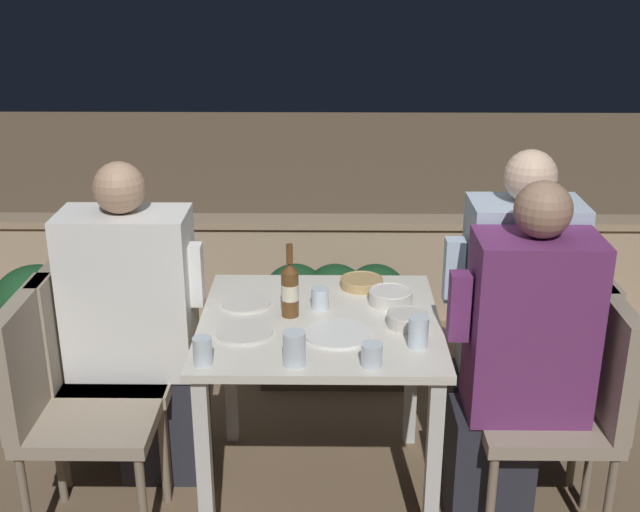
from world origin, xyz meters
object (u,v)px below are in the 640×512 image
person_white_polo (140,327)px  potted_plant (40,327)px  beer_bottle (290,289)px  chair_right_far (558,355)px  person_purple_stripe (518,363)px  person_blue_shirt (508,324)px  chair_left_far (90,350)px  chair_right_near (573,391)px  chair_left_near (62,391)px

person_white_polo → potted_plant: size_ratio=1.78×
beer_bottle → potted_plant: bearing=155.1°
chair_right_far → beer_bottle: 1.07m
potted_plant → person_purple_stripe: bearing=-20.1°
person_white_polo → person_purple_stripe: bearing=-12.1°
person_blue_shirt → beer_bottle: size_ratio=4.91×
beer_bottle → person_blue_shirt: bearing=6.5°
chair_right_far → person_purple_stripe: bearing=-129.2°
person_white_polo → person_purple_stripe: size_ratio=0.99×
person_white_polo → person_blue_shirt: person_blue_shirt is taller
chair_right_far → person_blue_shirt: bearing=180.0°
person_purple_stripe → chair_right_far: person_purple_stripe is taller
chair_left_far → chair_right_far: size_ratio=1.00×
beer_bottle → potted_plant: (-1.14, 0.53, -0.41)m
beer_bottle → chair_right_far: bearing=5.2°
person_purple_stripe → potted_plant: person_purple_stripe is taller
chair_right_far → person_blue_shirt: size_ratio=0.67×
person_purple_stripe → chair_right_far: 0.37m
chair_right_near → beer_bottle: (-1.00, 0.18, 0.31)m
chair_right_near → chair_left_near: bearing=-179.4°
chair_right_far → person_blue_shirt: (-0.20, 0.00, 0.13)m
beer_bottle → person_purple_stripe: bearing=-12.7°
chair_right_near → person_purple_stripe: bearing=-180.0°
chair_left_near → chair_left_far: bearing=88.0°
person_white_polo → beer_bottle: (0.58, -0.12, 0.21)m
person_white_polo → chair_left_far: bearing=-180.0°
chair_left_far → chair_right_near: 1.82m
chair_left_near → chair_right_far: bearing=9.1°
chair_left_far → person_white_polo: 0.23m
chair_left_near → person_purple_stripe: person_purple_stripe is taller
chair_left_near → chair_right_far: size_ratio=1.00×
chair_right_far → potted_plant: 2.21m
chair_right_near → chair_right_far: size_ratio=1.00×
person_purple_stripe → beer_bottle: 0.84m
potted_plant → chair_right_far: bearing=-11.4°
person_white_polo → chair_right_near: size_ratio=1.43×
person_white_polo → potted_plant: (-0.56, 0.41, -0.20)m
chair_left_near → person_blue_shirt: size_ratio=0.67×
person_blue_shirt → chair_left_near: bearing=-169.8°
chair_right_near → beer_bottle: bearing=169.8°
chair_right_far → beer_bottle: bearing=-174.8°
chair_right_near → beer_bottle: 1.07m
potted_plant → person_white_polo: bearing=-36.6°
chair_left_near → beer_bottle: bearing=14.0°
chair_left_far → chair_right_near: (1.79, -0.30, 0.00)m
chair_left_far → person_white_polo: (0.20, 0.00, 0.10)m
chair_left_near → chair_right_near: size_ratio=1.00×
beer_bottle → person_white_polo: bearing=168.7°
person_purple_stripe → person_white_polo: bearing=167.9°
person_purple_stripe → person_blue_shirt: 0.28m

